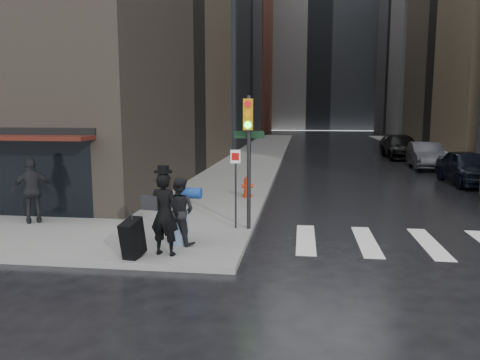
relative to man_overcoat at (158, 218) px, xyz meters
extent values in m
plane|color=black|center=(-0.13, 1.35, -1.04)|extent=(140.00, 140.00, 0.00)
cube|color=slate|center=(-0.13, 28.35, -0.96)|extent=(4.00, 50.00, 0.15)
cube|color=slate|center=(13.37, 28.35, -0.96)|extent=(3.00, 50.00, 0.15)
cube|color=silver|center=(3.37, 2.35, -1.03)|extent=(0.50, 3.00, 0.01)
cube|color=silver|center=(4.97, 2.35, -1.03)|extent=(0.50, 3.00, 0.01)
cube|color=silver|center=(6.57, 2.35, -1.03)|extent=(0.50, 3.00, 0.01)
cube|color=#562F1D|center=(-13.13, 63.35, 11.96)|extent=(22.00, 20.00, 26.00)
cube|color=slate|center=(25.87, 59.35, 11.46)|extent=(22.00, 20.00, 25.00)
cube|color=slate|center=(5.87, 79.35, 14.96)|extent=(40.00, 12.00, 32.00)
imported|color=black|center=(0.13, 0.07, 0.07)|extent=(0.77, 0.57, 1.92)
cylinder|color=black|center=(0.13, 0.07, 1.05)|extent=(0.41, 0.41, 0.05)
cylinder|color=black|center=(0.13, 0.07, 1.11)|extent=(0.26, 0.26, 0.15)
cube|color=black|center=(-0.19, 0.06, 0.33)|extent=(0.42, 0.19, 0.33)
cube|color=black|center=(-0.51, -0.28, -0.44)|extent=(0.44, 0.79, 0.97)
cylinder|color=black|center=(-0.51, -0.28, 0.07)|extent=(0.04, 0.04, 0.45)
imported|color=black|center=(0.25, 0.95, -0.04)|extent=(0.95, 0.82, 1.68)
cube|color=black|center=(-0.09, 1.21, -0.38)|extent=(0.56, 0.39, 0.31)
cylinder|color=navy|center=(0.55, 0.99, 0.40)|extent=(0.53, 0.31, 0.27)
imported|color=black|center=(-4.59, 2.56, 0.08)|extent=(1.21, 1.00, 1.94)
cylinder|color=black|center=(1.77, 2.73, 0.96)|extent=(0.11, 0.11, 3.70)
cube|color=#BC7A0C|center=(1.77, 2.52, 2.31)|extent=(0.26, 0.17, 0.83)
cylinder|color=red|center=(1.77, 2.43, 2.58)|extent=(0.19, 0.05, 0.19)
cylinder|color=orange|center=(1.77, 2.43, 2.31)|extent=(0.19, 0.05, 0.19)
cylinder|color=#19E533|center=(1.77, 2.43, 2.03)|extent=(0.19, 0.05, 0.19)
cylinder|color=black|center=(1.40, 2.73, 0.22)|extent=(0.06, 0.06, 2.22)
cube|color=white|center=(1.40, 2.70, 1.15)|extent=(0.28, 0.02, 0.37)
cube|color=black|center=(1.77, 2.81, 1.75)|extent=(0.83, 0.03, 0.20)
cylinder|color=#B5250B|center=(1.18, 7.50, -0.83)|extent=(0.35, 0.35, 0.11)
cylinder|color=#B5250B|center=(1.18, 7.50, -0.55)|extent=(0.27, 0.27, 0.66)
sphere|color=#B5250B|center=(1.18, 7.50, -0.20)|extent=(0.24, 0.24, 0.24)
cylinder|color=#B5250B|center=(1.18, 7.50, -0.44)|extent=(0.46, 0.23, 0.16)
imported|color=black|center=(10.95, 12.97, -0.24)|extent=(1.97, 4.73, 1.60)
imported|color=#3D3D42|center=(10.59, 19.11, -0.25)|extent=(1.98, 4.85, 1.56)
imported|color=black|center=(10.39, 25.26, -0.22)|extent=(2.32, 5.65, 1.64)
imported|color=#39393E|center=(10.77, 31.40, -0.35)|extent=(1.77, 4.06, 1.36)
camera|label=1|loc=(3.22, -10.05, 2.41)|focal=35.00mm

